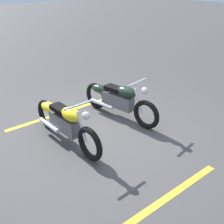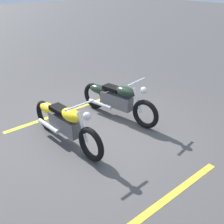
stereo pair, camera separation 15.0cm
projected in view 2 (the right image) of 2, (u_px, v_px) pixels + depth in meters
name	position (u px, v px, depth m)	size (l,w,h in m)	color
ground_plane	(99.00, 132.00, 5.98)	(60.00, 60.00, 0.00)	#474444
motorcycle_bright_foreground	(64.00, 122.00, 5.41)	(2.23, 0.62, 1.04)	black
motorcycle_dark_foreground	(116.00, 99.00, 6.42)	(2.22, 0.70, 1.04)	black
parking_stripe_near	(66.00, 112.00, 6.85)	(3.20, 0.12, 0.01)	yellow
parking_stripe_mid	(153.00, 210.00, 3.99)	(3.20, 0.12, 0.01)	yellow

